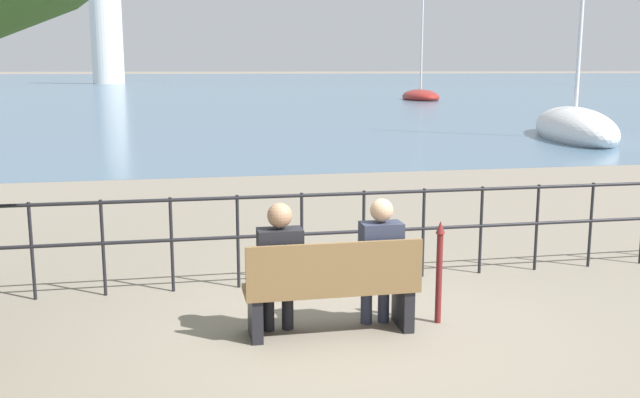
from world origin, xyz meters
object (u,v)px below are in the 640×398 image
Objects in this scene: harbor_lighthouse at (106,25)px; seated_person_right at (380,257)px; sailboat_2 at (574,129)px; seated_person_left at (280,263)px; closed_umbrella at (439,267)px; sailboat_1 at (421,96)px; park_bench at (332,290)px.

seated_person_right is at bearing -83.87° from harbor_lighthouse.
sailboat_2 is 97.14m from harbor_lighthouse.
sailboat_2 is at bearing 52.26° from seated_person_left.
closed_umbrella is 0.10× the size of sailboat_1.
sailboat_1 is 1.11× the size of sailboat_2.
closed_umbrella is (1.53, 0.02, -0.13)m from seated_person_left.
harbor_lighthouse is at bearing 121.04° from sailboat_2.
sailboat_1 is at bearing 69.77° from park_bench.
sailboat_1 is (17.72, 46.73, -0.40)m from seated_person_left.
harbor_lighthouse reaches higher than seated_person_left.
sailboat_1 reaches higher than sailboat_2.
seated_person_right is at bearing -178.14° from closed_umbrella.
seated_person_right is at bearing -108.75° from sailboat_2.
seated_person_left is 1.54m from closed_umbrella.
sailboat_2 is at bearing 55.72° from closed_umbrella.
park_bench is at bearing -9.01° from seated_person_left.
seated_person_left is at bearing -110.85° from sailboat_2.
seated_person_left is 0.07× the size of harbor_lighthouse.
park_bench is 0.18× the size of sailboat_2.
sailboat_2 is (12.28, 16.54, -0.09)m from park_bench.
sailboat_2 reaches higher than seated_person_left.
harbor_lighthouse is (-12.43, 110.27, 8.33)m from closed_umbrella.
harbor_lighthouse reaches higher than sailboat_2.
seated_person_left is at bearing 170.99° from park_bench.
park_bench is 20.60m from sailboat_2.
seated_person_right reaches higher than closed_umbrella.
park_bench is at bearing -170.90° from seated_person_right.
seated_person_left reaches higher than park_bench.
seated_person_right is 0.14× the size of sailboat_2.
sailboat_1 reaches higher than closed_umbrella.
sailboat_2 is 0.48× the size of harbor_lighthouse.
park_bench is 1.60× the size of closed_umbrella.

